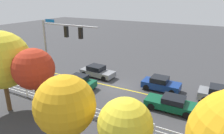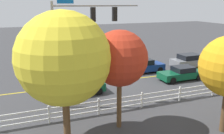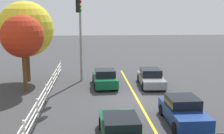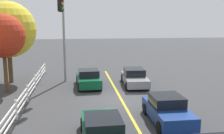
{
  "view_description": "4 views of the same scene",
  "coord_description": "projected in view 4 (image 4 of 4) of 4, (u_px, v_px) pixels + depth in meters",
  "views": [
    {
      "loc": [
        -9.65,
        18.54,
        9.57
      ],
      "look_at": [
        0.07,
        0.9,
        2.65
      ],
      "focal_mm": 33.19,
      "sensor_mm": 36.0,
      "label": 1
    },
    {
      "loc": [
        8.18,
        20.78,
        7.33
      ],
      "look_at": [
        0.86,
        2.03,
        2.01
      ],
      "focal_mm": 39.38,
      "sensor_mm": 36.0,
      "label": 2
    },
    {
      "loc": [
        -18.22,
        3.26,
        5.87
      ],
      "look_at": [
        1.03,
        1.7,
        2.14
      ],
      "focal_mm": 43.82,
      "sensor_mm": 36.0,
      "label": 3
    },
    {
      "loc": [
        -16.99,
        2.92,
        5.39
      ],
      "look_at": [
        -0.22,
        0.66,
        2.32
      ],
      "focal_mm": 41.25,
      "sensor_mm": 36.0,
      "label": 4
    }
  ],
  "objects": [
    {
      "name": "car_0",
      "position": [
        167.0,
        110.0,
        13.71
      ],
      "size": [
        3.98,
        1.9,
        1.44
      ],
      "rotation": [
        0.0,
        0.0,
        3.14
      ],
      "color": "navy",
      "rests_on": "ground_plane"
    },
    {
      "name": "car_4",
      "position": [
        103.0,
        130.0,
        11.27
      ],
      "size": [
        4.45,
        1.9,
        1.31
      ],
      "rotation": [
        0.0,
        0.0,
        0.01
      ],
      "color": "#0C4C2D",
      "rests_on": "ground_plane"
    },
    {
      "name": "tree_5",
      "position": [
        3.0,
        36.0,
        18.85
      ],
      "size": [
        3.24,
        3.24,
        5.88
      ],
      "color": "brown",
      "rests_on": "ground_plane"
    },
    {
      "name": "ground_plane",
      "position": [
        121.0,
        99.0,
        17.91
      ],
      "size": [
        120.0,
        120.0,
        0.0
      ],
      "primitive_type": "plane",
      "color": "#38383A"
    },
    {
      "name": "tree_3",
      "position": [
        8.0,
        30.0,
        21.87
      ],
      "size": [
        4.8,
        4.8,
        7.02
      ],
      "color": "brown",
      "rests_on": "ground_plane"
    },
    {
      "name": "car_2",
      "position": [
        134.0,
        77.0,
        21.57
      ],
      "size": [
        4.44,
        2.07,
        1.41
      ],
      "rotation": [
        0.0,
        0.0,
        3.09
      ],
      "color": "slate",
      "rests_on": "ground_plane"
    },
    {
      "name": "car_3",
      "position": [
        88.0,
        78.0,
        21.13
      ],
      "size": [
        4.09,
        2.02,
        1.45
      ],
      "rotation": [
        0.0,
        0.0,
        0.05
      ],
      "color": "#0C4C2D",
      "rests_on": "ground_plane"
    },
    {
      "name": "lane_center_stripe",
      "position": [
        133.0,
        121.0,
        14.01
      ],
      "size": [
        28.0,
        0.16,
        0.01
      ],
      "primitive_type": "cube",
      "color": "gold",
      "rests_on": "ground_plane"
    },
    {
      "name": "white_rail_fence",
      "position": [
        16.0,
        109.0,
        14.05
      ],
      "size": [
        26.1,
        0.1,
        1.15
      ],
      "color": "white",
      "rests_on": "ground_plane"
    },
    {
      "name": "signal_assembly",
      "position": [
        62.0,
        22.0,
        20.48
      ],
      "size": [
        6.33,
        0.37,
        7.52
      ],
      "color": "gray",
      "rests_on": "ground_plane"
    }
  ]
}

